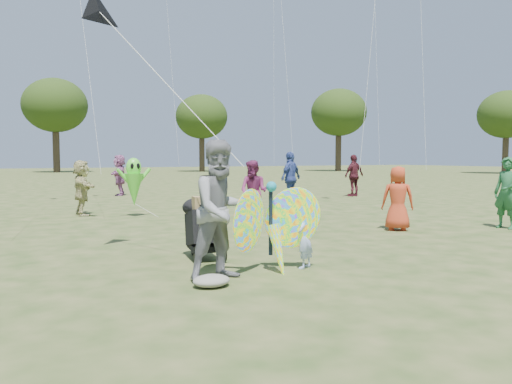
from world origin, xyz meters
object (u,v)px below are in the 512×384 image
at_px(adult_man, 222,210).
at_px(crowd_a, 398,198).
at_px(crowd_j, 120,175).
at_px(crowd_h, 354,175).
at_px(child_girl, 305,239).
at_px(crowd_c, 291,178).
at_px(alien_kite, 134,184).
at_px(crowd_d, 82,188).
at_px(butterfly_kite, 274,229).
at_px(crowd_f, 507,193).
at_px(jogging_stroller, 201,224).
at_px(crowd_e, 254,192).

bearing_deg(adult_man, crowd_a, 15.43).
bearing_deg(crowd_j, adult_man, 12.30).
distance_m(crowd_h, crowd_j, 10.66).
bearing_deg(child_girl, crowd_c, -148.37).
height_order(crowd_a, crowd_j, crowd_j).
xyz_separation_m(crowd_j, alien_kite, (-1.48, -8.51, 0.03)).
bearing_deg(crowd_d, alien_kite, -130.75).
bearing_deg(crowd_d, butterfly_kite, -172.80).
relative_size(crowd_a, crowd_d, 0.92).
height_order(adult_man, crowd_d, adult_man).
distance_m(crowd_f, jogging_stroller, 8.00).
height_order(crowd_a, jogging_stroller, crowd_a).
xyz_separation_m(crowd_f, butterfly_kite, (-7.40, -1.39, -0.21)).
relative_size(crowd_d, alien_kite, 0.96).
xyz_separation_m(child_girl, butterfly_kite, (-0.58, -0.01, 0.20)).
bearing_deg(adult_man, crowd_h, 36.63).
distance_m(crowd_j, alien_kite, 8.64).
bearing_deg(crowd_e, crowd_c, 103.58).
distance_m(child_girl, crowd_c, 10.80).
bearing_deg(jogging_stroller, crowd_f, 9.39).
xyz_separation_m(crowd_h, jogging_stroller, (-11.18, -9.72, -0.32)).
relative_size(crowd_c, crowd_h, 1.04).
height_order(crowd_c, alien_kite, crowd_c).
xyz_separation_m(crowd_a, crowd_j, (-3.41, 14.18, 0.17)).
height_order(crowd_c, jogging_stroller, crowd_c).
bearing_deg(crowd_j, child_girl, 17.23).
relative_size(jogging_stroller, butterfly_kite, 0.63).
distance_m(jogging_stroller, butterfly_kite, 1.57).
height_order(adult_man, alien_kite, adult_man).
relative_size(crowd_d, crowd_j, 0.89).
xyz_separation_m(butterfly_kite, alien_kite, (-0.09, 8.08, 0.30)).
height_order(crowd_c, butterfly_kite, crowd_c).
height_order(adult_man, butterfly_kite, adult_man).
bearing_deg(crowd_d, crowd_j, -22.00).
height_order(crowd_d, alien_kite, alien_kite).
distance_m(crowd_f, butterfly_kite, 7.53).
bearing_deg(crowd_c, butterfly_kite, 31.53).
height_order(child_girl, alien_kite, alien_kite).
bearing_deg(butterfly_kite, adult_man, -178.50).
height_order(crowd_h, butterfly_kite, crowd_h).
bearing_deg(crowd_d, crowd_a, -138.84).
bearing_deg(jogging_stroller, crowd_h, 50.88).
distance_m(crowd_c, crowd_j, 8.67).
bearing_deg(child_girl, jogging_stroller, -78.39).
xyz_separation_m(crowd_e, crowd_f, (4.98, -3.89, 0.04)).
distance_m(crowd_c, alien_kite, 6.28).
distance_m(crowd_c, jogging_stroller, 10.30).
relative_size(crowd_c, crowd_j, 1.04).
bearing_deg(crowd_a, crowd_f, -162.49).
relative_size(crowd_c, crowd_d, 1.17).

